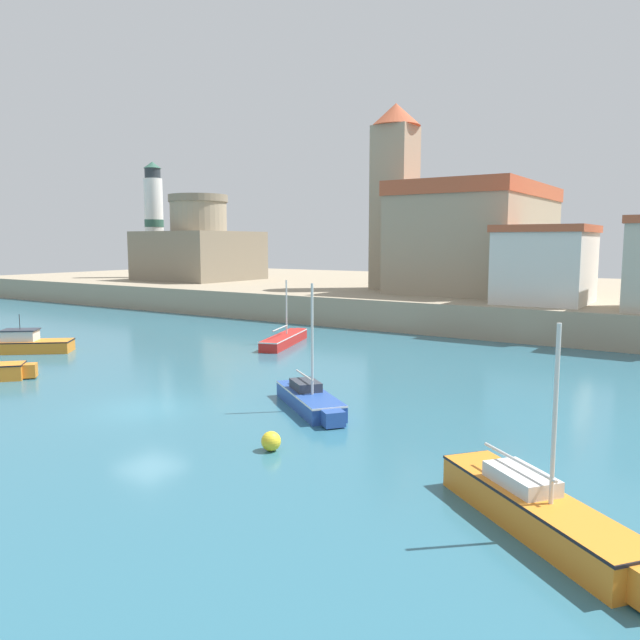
% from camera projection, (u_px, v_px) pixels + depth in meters
% --- Properties ---
extents(ground_plane, '(200.00, 200.00, 0.00)m').
position_uv_depth(ground_plane, '(149.00, 408.00, 24.79)').
color(ground_plane, '#2D667A').
extents(quay_seawall, '(120.00, 40.00, 2.27)m').
position_uv_depth(quay_seawall, '(498.00, 298.00, 61.19)').
color(quay_seawall, gray).
rests_on(quay_seawall, ground).
extents(sailboat_blue_0, '(5.01, 4.18, 5.00)m').
position_uv_depth(sailboat_blue_0, '(310.00, 398.00, 24.68)').
color(sailboat_blue_0, '#284C9E').
rests_on(sailboat_blue_0, ground).
extents(sailboat_orange_1, '(5.95, 5.01, 4.86)m').
position_uv_depth(sailboat_orange_1, '(539.00, 511.00, 14.17)').
color(sailboat_orange_1, orange).
rests_on(sailboat_orange_1, ground).
extents(motorboat_orange_2, '(5.50, 4.87, 2.30)m').
position_uv_depth(motorboat_orange_2, '(22.00, 344.00, 37.25)').
color(motorboat_orange_2, orange).
rests_on(motorboat_orange_2, ground).
extents(sailboat_red_3, '(3.20, 6.89, 4.15)m').
position_uv_depth(sailboat_red_3, '(285.00, 339.00, 40.14)').
color(sailboat_red_3, red).
rests_on(sailboat_red_3, ground).
extents(mooring_buoy, '(0.63, 0.63, 0.63)m').
position_uv_depth(mooring_buoy, '(271.00, 441.00, 19.71)').
color(mooring_buoy, yellow).
rests_on(mooring_buoy, ground).
extents(church, '(14.36, 16.89, 16.53)m').
position_uv_depth(church, '(467.00, 233.00, 55.11)').
color(church, gray).
rests_on(church, quay_seawall).
extents(fortress, '(11.14, 11.14, 9.58)m').
position_uv_depth(fortress, '(199.00, 249.00, 71.17)').
color(fortress, gray).
rests_on(fortress, quay_seawall).
extents(lighthouse, '(2.28, 2.28, 13.88)m').
position_uv_depth(lighthouse, '(154.00, 222.00, 75.62)').
color(lighthouse, silver).
rests_on(lighthouse, quay_seawall).
extents(harbor_shed_near_wharf, '(6.18, 6.82, 5.45)m').
position_uv_depth(harbor_shed_near_wharf, '(545.00, 264.00, 43.79)').
color(harbor_shed_near_wharf, silver).
rests_on(harbor_shed_near_wharf, quay_seawall).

